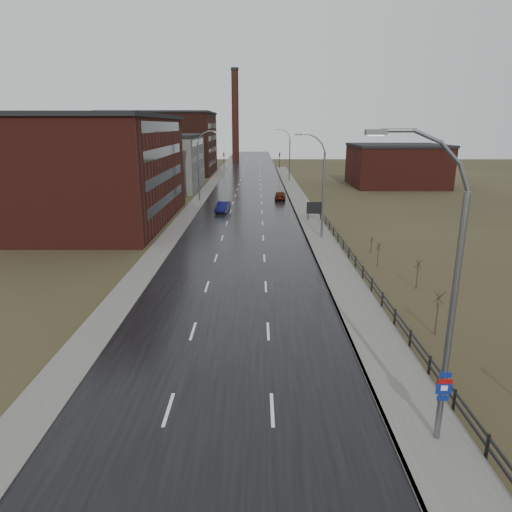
{
  "coord_description": "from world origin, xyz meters",
  "views": [
    {
      "loc": [
        1.64,
        -13.52,
        12.18
      ],
      "look_at": [
        1.54,
        18.42,
        3.0
      ],
      "focal_mm": 32.0,
      "sensor_mm": 36.0,
      "label": 1
    }
  ],
  "objects_px": {
    "car_near": "(223,207)",
    "car_far": "(280,195)",
    "billboard": "(315,208)",
    "streetlight_main": "(445,300)"
  },
  "relations": [
    {
      "from": "streetlight_main",
      "to": "car_far",
      "type": "height_order",
      "value": "streetlight_main"
    },
    {
      "from": "billboard",
      "to": "car_near",
      "type": "xyz_separation_m",
      "value": [
        -12.47,
        6.66,
        -1.01
      ]
    },
    {
      "from": "car_near",
      "to": "car_far",
      "type": "distance_m",
      "value": 14.41
    },
    {
      "from": "billboard",
      "to": "car_far",
      "type": "xyz_separation_m",
      "value": [
        -3.6,
        18.02,
        -0.98
      ]
    },
    {
      "from": "streetlight_main",
      "to": "billboard",
      "type": "bearing_deg",
      "value": 89.17
    },
    {
      "from": "billboard",
      "to": "car_near",
      "type": "bearing_deg",
      "value": 151.88
    },
    {
      "from": "billboard",
      "to": "car_near",
      "type": "height_order",
      "value": "billboard"
    },
    {
      "from": "billboard",
      "to": "car_far",
      "type": "bearing_deg",
      "value": 101.3
    },
    {
      "from": "streetlight_main",
      "to": "car_near",
      "type": "xyz_separation_m",
      "value": [
        -11.84,
        49.93,
        -5.32
      ]
    },
    {
      "from": "car_near",
      "to": "car_far",
      "type": "relative_size",
      "value": 1.0
    }
  ]
}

